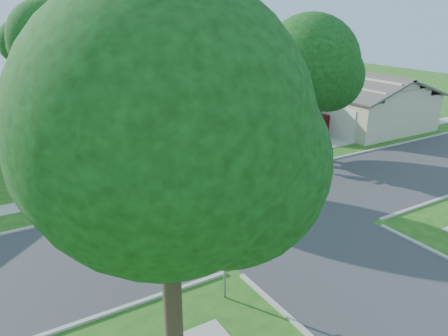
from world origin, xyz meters
TOP-DOWN VIEW (x-y plane):
  - ground at (0.00, 0.00)m, footprint 100.00×100.00m
  - road_ns at (0.00, 0.00)m, footprint 7.00×100.00m
  - sidewalk_ne at (6.10, 26.00)m, footprint 1.20×40.00m
  - sidewalk_nw at (-6.10, 26.00)m, footprint 1.20×40.00m
  - driveway at (7.90, 7.10)m, footprint 8.80×3.60m
  - stop_sign_sw at (-4.70, -4.70)m, footprint 1.05×0.80m
  - stop_sign_ne at (4.70, 4.70)m, footprint 1.05×0.80m
  - tree_e_near at (4.75, 9.01)m, footprint 4.97×4.80m
  - tree_e_mid at (4.76, 21.01)m, footprint 5.59×5.40m
  - tree_e_far at (4.75, 34.01)m, footprint 5.17×5.00m
  - tree_w_near at (-4.64, 9.01)m, footprint 5.38×5.20m
  - tree_w_mid at (-4.64, 21.01)m, footprint 5.80×5.60m
  - tree_w_far at (-4.65, 34.01)m, footprint 4.76×4.60m
  - tree_sw_corner at (-7.44, -6.99)m, footprint 6.21×6.00m
  - tree_ne_corner at (6.36, 4.21)m, footprint 5.80×5.60m
  - house_ne_near at (15.99, 11.00)m, footprint 8.42×13.60m
  - house_ne_far at (15.99, 29.00)m, footprint 8.42×13.60m
  - car_driveway at (11.50, 8.70)m, footprint 4.98×2.22m
  - car_curb_east at (3.20, 29.71)m, footprint 1.82×3.97m
  - car_curb_west at (-3.20, 40.40)m, footprint 2.46×5.24m

SIDE VIEW (x-z plane):
  - ground at x=0.00m, z-range 0.00..0.00m
  - road_ns at x=0.00m, z-range -0.01..0.01m
  - sidewalk_ne at x=6.10m, z-range 0.00..0.04m
  - sidewalk_nw at x=-6.10m, z-range 0.00..0.04m
  - driveway at x=7.90m, z-range 0.00..0.05m
  - car_curb_east at x=3.20m, z-range 0.00..1.32m
  - car_curb_west at x=-3.20m, z-range 0.00..1.48m
  - car_driveway at x=11.50m, z-range 0.00..1.59m
  - house_ne_near at x=15.99m, z-range -0.60..3.63m
  - house_ne_far at x=15.99m, z-range -0.60..3.63m
  - stop_sign_sw at x=-4.70m, z-range 0.54..3.52m
  - stop_sign_ne at x=4.70m, z-range 0.54..3.52m
  - tree_w_far at x=-4.65m, z-range 1.49..9.52m
  - tree_ne_corner at x=6.36m, z-range 1.26..9.92m
  - tree_e_near at x=4.75m, z-range 1.50..9.78m
  - tree_e_far at x=4.75m, z-range 1.62..10.34m
  - tree_w_near at x=-4.64m, z-range 1.63..10.60m
  - tree_e_mid at x=4.76m, z-range 1.64..10.86m
  - tree_sw_corner at x=-7.44m, z-range 1.49..11.04m
  - tree_w_mid at x=-4.64m, z-range 1.71..11.27m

